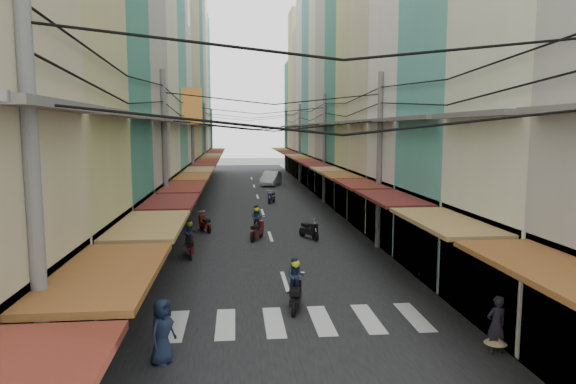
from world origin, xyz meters
TOP-DOWN VIEW (x-y plane):
  - ground at (0.00, 0.00)m, footprint 160.00×160.00m
  - road at (0.00, 20.00)m, footprint 10.00×80.00m
  - sidewalk_left at (-6.50, 20.00)m, footprint 3.00×80.00m
  - sidewalk_right at (6.50, 20.00)m, footprint 3.00×80.00m
  - crosswalk at (-0.00, -6.00)m, footprint 7.55×2.40m
  - building_row_left at (-7.92, 16.56)m, footprint 7.80×67.67m
  - building_row_right at (7.92, 16.45)m, footprint 7.80×68.98m
  - utility_poles at (0.00, 15.01)m, footprint 10.20×66.13m
  - white_car at (1.71, 30.61)m, footprint 5.29×3.16m
  - bicycle at (7.33, -2.38)m, footprint 1.56×1.11m
  - moving_scooters at (-1.06, 3.92)m, footprint 6.12×24.89m
  - parked_scooters at (4.33, -2.74)m, footprint 13.38×14.00m
  - pedestrians at (-4.52, 3.13)m, footprint 12.14×18.89m
  - market_umbrella at (7.20, -5.20)m, footprint 2.50×2.50m
  - traffic_sign at (5.91, 0.19)m, footprint 0.10×0.64m

SIDE VIEW (x-z plane):
  - ground at x=0.00m, z-range 0.00..0.00m
  - white_car at x=1.71m, z-range -0.87..0.87m
  - bicycle at x=7.33m, z-range -0.50..0.50m
  - road at x=0.00m, z-range 0.00..0.02m
  - crosswalk at x=0.00m, z-range 0.02..0.03m
  - sidewalk_left at x=-6.50m, z-range 0.00..0.06m
  - sidewalk_right at x=6.50m, z-range 0.00..0.06m
  - parked_scooters at x=4.33m, z-range -0.03..0.99m
  - moving_scooters at x=-1.06m, z-range -0.38..1.37m
  - pedestrians at x=-4.52m, z-range -0.07..2.12m
  - traffic_sign at x=5.91m, z-range 0.66..3.57m
  - market_umbrella at x=7.20m, z-range 1.01..3.64m
  - utility_poles at x=0.00m, z-range 2.49..10.69m
  - building_row_right at x=7.92m, z-range -1.89..20.71m
  - building_row_left at x=-7.92m, z-range -2.07..21.63m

